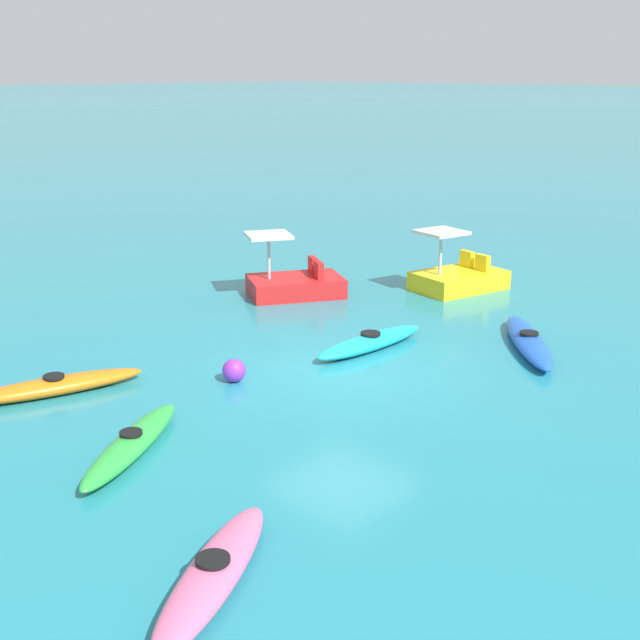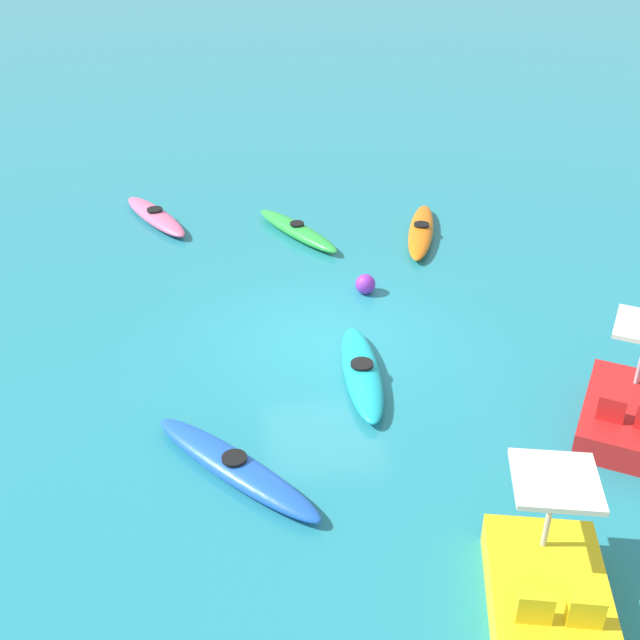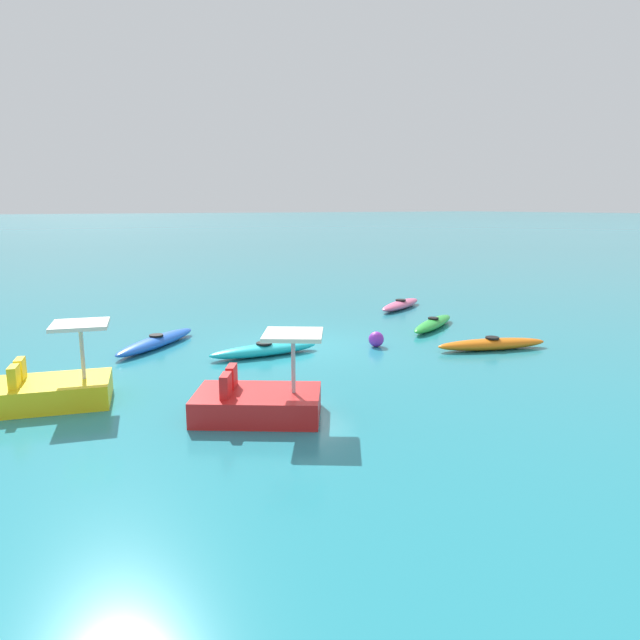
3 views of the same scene
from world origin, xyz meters
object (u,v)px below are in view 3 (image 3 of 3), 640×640
(kayak_green, at_px, (433,324))
(pedal_boat_yellow, at_px, (50,389))
(buoy_purple, at_px, (376,339))
(pedal_boat_red, at_px, (259,400))
(kayak_pink, at_px, (401,305))
(kayak_blue, at_px, (157,342))
(kayak_orange, at_px, (492,344))
(kayak_cyan, at_px, (264,350))

(kayak_green, distance_m, pedal_boat_yellow, 12.01)
(kayak_green, distance_m, buoy_purple, 3.34)
(pedal_boat_yellow, bearing_deg, pedal_boat_red, 140.41)
(kayak_green, xyz_separation_m, buoy_purple, (3.14, 1.13, 0.06))
(pedal_boat_red, bearing_deg, kayak_pink, -140.26)
(buoy_purple, bearing_deg, kayak_pink, -134.17)
(kayak_green, xyz_separation_m, pedal_boat_red, (8.46, 4.64, 0.17))
(kayak_blue, bearing_deg, pedal_boat_red, 91.79)
(kayak_orange, height_order, buoy_purple, buoy_purple)
(kayak_blue, xyz_separation_m, kayak_green, (-8.67, 2.05, 0.00))
(buoy_purple, bearing_deg, kayak_green, -160.19)
(kayak_blue, height_order, pedal_boat_yellow, pedal_boat_yellow)
(kayak_orange, bearing_deg, kayak_pink, -106.14)
(kayak_cyan, relative_size, kayak_pink, 1.04)
(kayak_orange, distance_m, kayak_pink, 6.92)
(kayak_cyan, xyz_separation_m, pedal_boat_red, (2.07, 4.22, 0.17))
(kayak_orange, distance_m, kayak_blue, 9.64)
(kayak_orange, distance_m, pedal_boat_red, 8.11)
(pedal_boat_red, bearing_deg, buoy_purple, -146.54)
(buoy_purple, bearing_deg, kayak_orange, 143.59)
(kayak_cyan, xyz_separation_m, kayak_green, (-6.39, -0.43, -0.00))
(pedal_boat_yellow, bearing_deg, buoy_purple, -175.50)
(kayak_orange, xyz_separation_m, pedal_boat_red, (7.95, 1.56, 0.17))
(kayak_blue, relative_size, buoy_purple, 7.05)
(kayak_orange, xyz_separation_m, kayak_cyan, (5.88, -2.65, 0.00))
(kayak_orange, bearing_deg, kayak_cyan, -24.27)
(kayak_orange, relative_size, kayak_blue, 1.05)
(kayak_orange, bearing_deg, kayak_blue, -32.13)
(buoy_purple, bearing_deg, kayak_blue, -29.93)
(kayak_pink, relative_size, buoy_purple, 6.73)
(kayak_cyan, relative_size, kayak_blue, 0.99)
(kayak_pink, bearing_deg, kayak_cyan, 27.09)
(kayak_cyan, distance_m, kayak_pink, 8.77)
(kayak_orange, xyz_separation_m, pedal_boat_yellow, (11.37, -1.26, 0.17))
(kayak_pink, height_order, kayak_green, same)
(kayak_orange, distance_m, kayak_cyan, 6.45)
(buoy_purple, bearing_deg, pedal_boat_yellow, 4.50)
(buoy_purple, bearing_deg, pedal_boat_red, 33.46)
(pedal_boat_yellow, bearing_deg, kayak_pink, -157.95)
(pedal_boat_red, bearing_deg, pedal_boat_yellow, -39.59)
(kayak_cyan, bearing_deg, buoy_purple, 167.74)
(kayak_orange, relative_size, kayak_green, 1.09)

